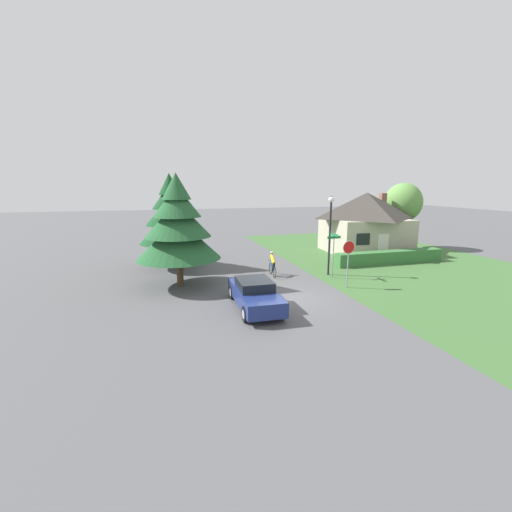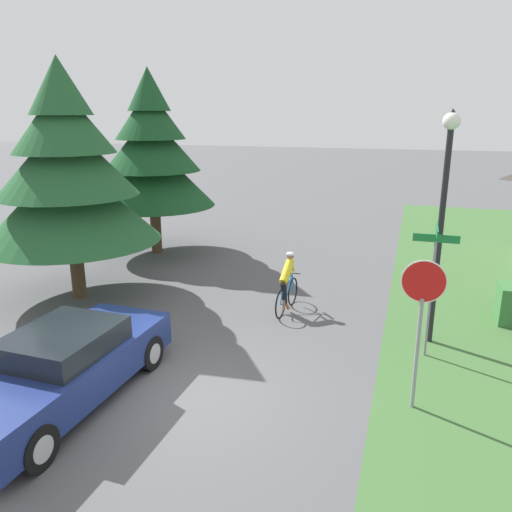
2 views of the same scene
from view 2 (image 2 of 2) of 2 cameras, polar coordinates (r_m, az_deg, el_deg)
name	(u,v)px [view 2 (image 2 of 2)]	position (r m, az deg, el deg)	size (l,w,h in m)	color
ground_plane	(180,396)	(9.62, -8.65, -15.50)	(140.00, 140.00, 0.00)	#515154
sedan_left_lane	(64,368)	(9.63, -21.12, -11.86)	(1.91, 4.67, 1.37)	navy
cyclist	(287,284)	(12.97, 3.55, -3.23)	(0.44, 1.75, 1.56)	black
stop_sign	(422,305)	(8.77, 18.39, -5.35)	(0.74, 0.07, 2.71)	gray
street_lamp	(444,194)	(11.23, 20.70, 6.68)	(0.36, 0.36, 5.10)	black
street_name_sign	(433,269)	(10.79, 19.58, -1.38)	(0.90, 0.90, 2.82)	gray
conifer_tall_near	(67,173)	(14.31, -20.74, 8.87)	(4.74, 4.74, 6.42)	#4C3823
conifer_tall_far	(152,154)	(18.48, -11.83, 11.33)	(4.40, 4.40, 6.55)	#4C3823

